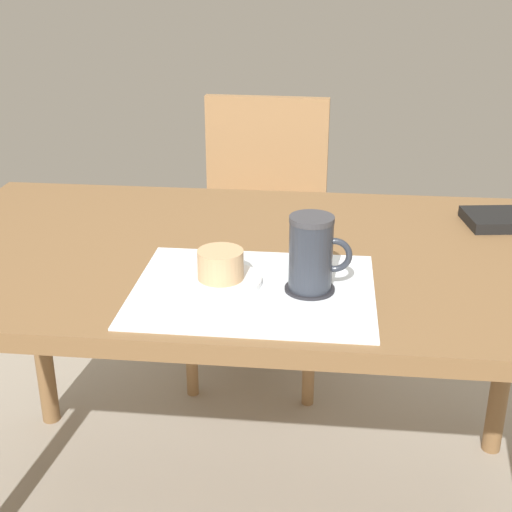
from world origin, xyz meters
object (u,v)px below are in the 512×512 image
object	(u,v)px
wooden_chair	(261,222)
small_book	(507,219)
dining_table	(250,281)
pastry	(221,264)
coffee_mug	(312,253)
pastry_plate	(221,281)

from	to	relation	value
wooden_chair	small_book	size ratio (longest dim) A/B	4.71
dining_table	pastry	distance (m)	0.21
pastry	coffee_mug	distance (m)	0.16
dining_table	coffee_mug	distance (m)	0.27
small_book	coffee_mug	bearing A→B (deg)	-145.46
dining_table	coffee_mug	bearing A→B (deg)	-55.18
dining_table	coffee_mug	xyz separation A→B (m)	(0.13, -0.19, 0.15)
dining_table	pastry	world-z (taller)	pastry
pastry	coffee_mug	world-z (taller)	coffee_mug
small_book	wooden_chair	bearing A→B (deg)	129.36
wooden_chair	pastry	size ratio (longest dim) A/B	10.32
dining_table	small_book	distance (m)	0.59
pastry_plate	wooden_chair	bearing A→B (deg)	91.30
pastry_plate	pastry	distance (m)	0.03
pastry	small_book	world-z (taller)	pastry
pastry	small_book	distance (m)	0.69
wooden_chair	small_book	distance (m)	0.84
coffee_mug	pastry_plate	bearing A→B (deg)	177.30
coffee_mug	pastry	bearing A→B (deg)	177.30
dining_table	wooden_chair	size ratio (longest dim) A/B	1.60
coffee_mug	wooden_chair	bearing A→B (deg)	101.06
wooden_chair	coffee_mug	size ratio (longest dim) A/B	6.40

